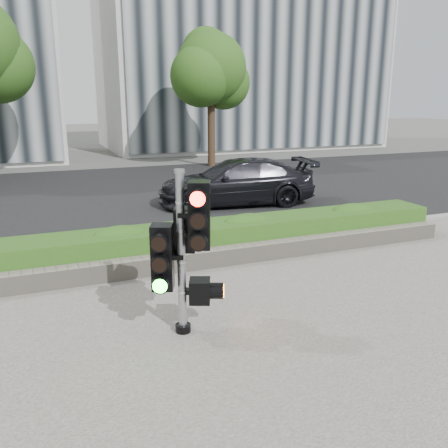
% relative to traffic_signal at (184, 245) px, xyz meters
% --- Properties ---
extents(ground, '(120.00, 120.00, 0.00)m').
position_rel_traffic_signal_xyz_m(ground, '(0.84, 0.49, -1.31)').
color(ground, '#51514C').
rests_on(ground, ground).
extents(sidewalk, '(16.00, 11.00, 0.03)m').
position_rel_traffic_signal_xyz_m(sidewalk, '(0.84, -2.01, -1.29)').
color(sidewalk, '#9E9389').
rests_on(sidewalk, ground).
extents(road, '(60.00, 13.00, 0.02)m').
position_rel_traffic_signal_xyz_m(road, '(0.84, 10.49, -1.30)').
color(road, black).
rests_on(road, ground).
extents(curb, '(60.00, 0.25, 0.12)m').
position_rel_traffic_signal_xyz_m(curb, '(0.84, 3.64, -1.25)').
color(curb, gray).
rests_on(curb, ground).
extents(stone_wall, '(12.00, 0.32, 0.34)m').
position_rel_traffic_signal_xyz_m(stone_wall, '(0.84, 2.39, -1.11)').
color(stone_wall, gray).
rests_on(stone_wall, sidewalk).
extents(hedge, '(12.00, 1.00, 0.68)m').
position_rel_traffic_signal_xyz_m(hedge, '(0.84, 3.04, -0.94)').
color(hedge, '#58922D').
rests_on(hedge, sidewalk).
extents(building_right, '(18.00, 10.00, 12.00)m').
position_rel_traffic_signal_xyz_m(building_right, '(11.84, 25.49, 4.69)').
color(building_right, '#B7B7B2').
rests_on(building_right, ground).
extents(tree_right, '(4.10, 3.58, 6.53)m').
position_rel_traffic_signal_xyz_m(tree_right, '(6.33, 16.04, 3.18)').
color(tree_right, black).
rests_on(tree_right, ground).
extents(traffic_signal, '(0.86, 0.72, 2.31)m').
position_rel_traffic_signal_xyz_m(traffic_signal, '(0.00, 0.00, 0.00)').
color(traffic_signal, black).
rests_on(traffic_signal, sidewalk).
extents(car_dark, '(5.09, 2.73, 1.40)m').
position_rel_traffic_signal_xyz_m(car_dark, '(4.00, 7.48, -0.58)').
color(car_dark, black).
rests_on(car_dark, road).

